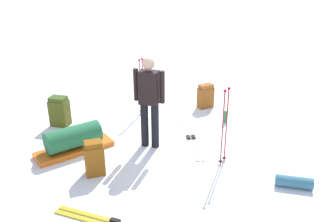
{
  "coord_description": "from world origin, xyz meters",
  "views": [
    {
      "loc": [
        3.69,
        4.8,
        3.32
      ],
      "look_at": [
        0.0,
        0.0,
        0.7
      ],
      "focal_mm": 39.4,
      "sensor_mm": 36.0,
      "label": 1
    }
  ],
  "objects_px": {
    "backpack_small_spare": "(60,111)",
    "gear_sled": "(74,140)",
    "skier_standing": "(149,98)",
    "ski_pair_far": "(191,138)",
    "backpack_large_dark": "(206,96)",
    "ski_poles_planted_far": "(225,123)",
    "sleeping_mat_rolled": "(294,182)",
    "backpack_bright": "(94,158)",
    "thermos_bottle": "(225,117)",
    "ski_poles_planted_near": "(141,83)"
  },
  "relations": [
    {
      "from": "ski_poles_planted_far",
      "to": "sleeping_mat_rolled",
      "type": "xyz_separation_m",
      "value": [
        -0.36,
        1.18,
        -0.66
      ]
    },
    {
      "from": "backpack_large_dark",
      "to": "backpack_small_spare",
      "type": "bearing_deg",
      "value": -20.38
    },
    {
      "from": "ski_pair_far",
      "to": "backpack_large_dark",
      "type": "bearing_deg",
      "value": -142.5
    },
    {
      "from": "sleeping_mat_rolled",
      "to": "ski_pair_far",
      "type": "bearing_deg",
      "value": -84.7
    },
    {
      "from": "ski_poles_planted_near",
      "to": "ski_poles_planted_far",
      "type": "xyz_separation_m",
      "value": [
        0.1,
        2.61,
        0.05
      ]
    },
    {
      "from": "ski_pair_far",
      "to": "ski_poles_planted_near",
      "type": "distance_m",
      "value": 1.75
    },
    {
      "from": "ski_pair_far",
      "to": "thermos_bottle",
      "type": "bearing_deg",
      "value": -173.68
    },
    {
      "from": "sleeping_mat_rolled",
      "to": "thermos_bottle",
      "type": "relative_size",
      "value": 2.12
    },
    {
      "from": "ski_pair_far",
      "to": "sleeping_mat_rolled",
      "type": "xyz_separation_m",
      "value": [
        -0.2,
        2.17,
        0.08
      ]
    },
    {
      "from": "backpack_large_dark",
      "to": "backpack_small_spare",
      "type": "height_order",
      "value": "backpack_small_spare"
    },
    {
      "from": "backpack_large_dark",
      "to": "backpack_bright",
      "type": "height_order",
      "value": "backpack_bright"
    },
    {
      "from": "backpack_bright",
      "to": "ski_poles_planted_near",
      "type": "bearing_deg",
      "value": -141.17
    },
    {
      "from": "ski_pair_far",
      "to": "ski_poles_planted_near",
      "type": "xyz_separation_m",
      "value": [
        0.05,
        -1.61,
        0.69
      ]
    },
    {
      "from": "skier_standing",
      "to": "ski_pair_far",
      "type": "height_order",
      "value": "skier_standing"
    },
    {
      "from": "thermos_bottle",
      "to": "skier_standing",
      "type": "bearing_deg",
      "value": -4.13
    },
    {
      "from": "ski_poles_planted_far",
      "to": "sleeping_mat_rolled",
      "type": "bearing_deg",
      "value": 106.85
    },
    {
      "from": "backpack_bright",
      "to": "sleeping_mat_rolled",
      "type": "relative_size",
      "value": 1.07
    },
    {
      "from": "backpack_small_spare",
      "to": "gear_sled",
      "type": "xyz_separation_m",
      "value": [
        0.25,
        1.21,
        -0.08
      ]
    },
    {
      "from": "ski_poles_planted_far",
      "to": "gear_sled",
      "type": "bearing_deg",
      "value": -46.0
    },
    {
      "from": "backpack_bright",
      "to": "ski_poles_planted_near",
      "type": "relative_size",
      "value": 0.47
    },
    {
      "from": "backpack_large_dark",
      "to": "thermos_bottle",
      "type": "bearing_deg",
      "value": 74.89
    },
    {
      "from": "ski_pair_far",
      "to": "ski_poles_planted_far",
      "type": "xyz_separation_m",
      "value": [
        0.15,
        1.0,
        0.74
      ]
    },
    {
      "from": "ski_poles_planted_near",
      "to": "sleeping_mat_rolled",
      "type": "relative_size",
      "value": 2.28
    },
    {
      "from": "ski_pair_far",
      "to": "sleeping_mat_rolled",
      "type": "distance_m",
      "value": 2.18
    },
    {
      "from": "skier_standing",
      "to": "sleeping_mat_rolled",
      "type": "xyz_separation_m",
      "value": [
        -0.99,
        2.42,
        -0.86
      ]
    },
    {
      "from": "ski_pair_far",
      "to": "backpack_small_spare",
      "type": "xyz_separation_m",
      "value": [
        1.75,
        -2.12,
        0.29
      ]
    },
    {
      "from": "backpack_large_dark",
      "to": "ski_poles_planted_far",
      "type": "bearing_deg",
      "value": 53.96
    },
    {
      "from": "backpack_large_dark",
      "to": "backpack_bright",
      "type": "distance_m",
      "value": 3.46
    },
    {
      "from": "backpack_large_dark",
      "to": "ski_poles_planted_near",
      "type": "relative_size",
      "value": 0.45
    },
    {
      "from": "ski_pair_far",
      "to": "thermos_bottle",
      "type": "xyz_separation_m",
      "value": [
        -1.05,
        -0.12,
        0.12
      ]
    },
    {
      "from": "gear_sled",
      "to": "sleeping_mat_rolled",
      "type": "distance_m",
      "value": 3.78
    },
    {
      "from": "ski_pair_far",
      "to": "ski_poles_planted_far",
      "type": "height_order",
      "value": "ski_poles_planted_far"
    },
    {
      "from": "gear_sled",
      "to": "ski_pair_far",
      "type": "bearing_deg",
      "value": 155.49
    },
    {
      "from": "skier_standing",
      "to": "ski_pair_far",
      "type": "bearing_deg",
      "value": 162.38
    },
    {
      "from": "sleeping_mat_rolled",
      "to": "thermos_bottle",
      "type": "height_order",
      "value": "thermos_bottle"
    },
    {
      "from": "backpack_bright",
      "to": "ski_poles_planted_far",
      "type": "bearing_deg",
      "value": 151.68
    },
    {
      "from": "backpack_small_spare",
      "to": "ski_poles_planted_far",
      "type": "xyz_separation_m",
      "value": [
        -1.59,
        3.11,
        0.44
      ]
    },
    {
      "from": "backpack_bright",
      "to": "ski_poles_planted_far",
      "type": "relative_size",
      "value": 0.43
    },
    {
      "from": "backpack_bright",
      "to": "ski_pair_far",
      "type": "bearing_deg",
      "value": 179.51
    },
    {
      "from": "ski_poles_planted_near",
      "to": "thermos_bottle",
      "type": "xyz_separation_m",
      "value": [
        -1.11,
        1.5,
        -0.57
      ]
    },
    {
      "from": "thermos_bottle",
      "to": "ski_pair_far",
      "type": "bearing_deg",
      "value": 6.32
    },
    {
      "from": "backpack_bright",
      "to": "gear_sled",
      "type": "distance_m",
      "value": 0.89
    },
    {
      "from": "gear_sled",
      "to": "backpack_small_spare",
      "type": "bearing_deg",
      "value": -101.5
    },
    {
      "from": "backpack_large_dark",
      "to": "ski_poles_planted_near",
      "type": "height_order",
      "value": "ski_poles_planted_near"
    },
    {
      "from": "gear_sled",
      "to": "sleeping_mat_rolled",
      "type": "xyz_separation_m",
      "value": [
        -2.2,
        3.08,
        -0.13
      ]
    },
    {
      "from": "backpack_large_dark",
      "to": "backpack_bright",
      "type": "relative_size",
      "value": 0.95
    },
    {
      "from": "ski_poles_planted_near",
      "to": "thermos_bottle",
      "type": "relative_size",
      "value": 4.82
    },
    {
      "from": "gear_sled",
      "to": "sleeping_mat_rolled",
      "type": "height_order",
      "value": "gear_sled"
    },
    {
      "from": "skier_standing",
      "to": "ski_poles_planted_far",
      "type": "relative_size",
      "value": 1.26
    },
    {
      "from": "ski_pair_far",
      "to": "backpack_small_spare",
      "type": "bearing_deg",
      "value": -50.48
    }
  ]
}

